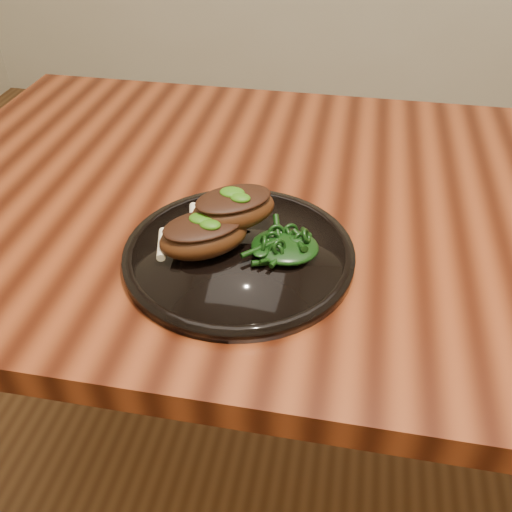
% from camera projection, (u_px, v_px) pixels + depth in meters
% --- Properties ---
extents(desk, '(1.60, 0.80, 0.75)m').
position_uv_depth(desk, '(409.00, 251.00, 0.90)').
color(desk, black).
rests_on(desk, ground).
extents(plate, '(0.30, 0.30, 0.02)m').
position_uv_depth(plate, '(239.00, 254.00, 0.74)').
color(plate, black).
rests_on(plate, desk).
extents(lamb_chop_front, '(0.14, 0.13, 0.05)m').
position_uv_depth(lamb_chop_front, '(203.00, 234.00, 0.72)').
color(lamb_chop_front, '#42200C').
rests_on(lamb_chop_front, plate).
extents(lamb_chop_back, '(0.13, 0.12, 0.05)m').
position_uv_depth(lamb_chop_back, '(233.00, 208.00, 0.74)').
color(lamb_chop_back, '#42200C').
rests_on(lamb_chop_back, plate).
extents(herb_smear, '(0.08, 0.05, 0.01)m').
position_uv_depth(herb_smear, '(222.00, 217.00, 0.79)').
color(herb_smear, '#1A4B08').
rests_on(herb_smear, plate).
extents(greens_heap, '(0.09, 0.08, 0.03)m').
position_uv_depth(greens_heap, '(285.00, 243.00, 0.73)').
color(greens_heap, black).
rests_on(greens_heap, plate).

